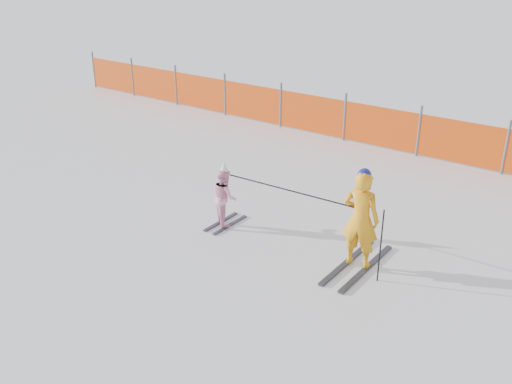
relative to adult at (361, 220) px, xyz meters
The scene contains 5 objects.
ground 2.11m from the adult, 151.88° to the right, with size 120.00×120.00×0.00m, color white.
adult is the anchor object (origin of this frame).
child 2.66m from the adult, behind, with size 0.65×0.92×1.24m.
ski_poles 0.74m from the adult, behind, with size 2.98×0.22×1.20m.
safety_fence 7.07m from the adult, 128.95° to the left, with size 17.76×0.06×1.25m.
Camera 1 is at (5.11, -6.41, 4.79)m, focal length 40.00 mm.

